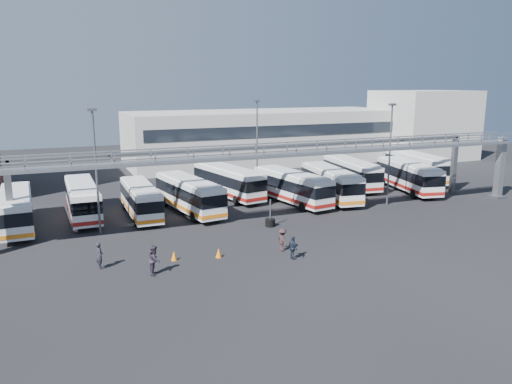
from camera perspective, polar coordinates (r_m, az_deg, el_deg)
name	(u,v)px	position (r m, az deg, el deg)	size (l,w,h in m)	color
ground	(319,238)	(40.44, 7.18, -5.21)	(140.00, 140.00, 0.00)	black
gantry	(287,160)	(44.25, 3.56, 3.70)	(51.40, 5.15, 7.10)	gray
warehouse	(264,137)	(78.36, 0.92, 6.34)	(42.00, 14.00, 8.00)	#9E9E99
building_right	(423,125)	(87.28, 18.55, 7.31)	(14.00, 12.00, 11.00)	#B2B2AD
light_pole_left	(96,165)	(41.91, -17.84, 2.96)	(0.70, 0.35, 10.21)	#4C4F54
light_pole_mid	(390,149)	(51.56, 15.06, 4.77)	(0.70, 0.35, 10.21)	#4C4F54
light_pole_back	(257,138)	(60.42, 0.13, 6.23)	(0.70, 0.35, 10.21)	#4C4F54
bus_0	(16,209)	(46.66, -25.69, -1.72)	(2.78, 10.65, 3.21)	silver
bus_1	(82,199)	(48.31, -19.23, -0.71)	(2.52, 10.76, 3.27)	silver
bus_2	(141,199)	(47.29, -13.06, -0.74)	(2.46, 10.11, 3.06)	silver
bus_3	(189,194)	(47.92, -7.67, -0.19)	(4.12, 11.17, 3.32)	silver
bus_4	(228,181)	(53.83, -3.20, 1.31)	(4.61, 11.41, 3.38)	silver
bus_5	(292,186)	(51.25, 4.10, 0.69)	(4.09, 11.13, 3.30)	silver
bus_6	(331,182)	(53.56, 8.52, 1.12)	(4.04, 11.28, 3.35)	silver
bus_7	(351,172)	(60.24, 10.84, 2.25)	(3.88, 11.11, 3.31)	silver
bus_8	(408,175)	(59.54, 17.00, 1.84)	(4.69, 11.37, 3.37)	silver
bus_9	(417,166)	(66.24, 17.91, 2.86)	(4.43, 11.82, 3.51)	silver
pedestrian_a	(100,255)	(34.97, -17.44, -6.93)	(0.67, 0.44, 1.84)	black
pedestrian_b	(155,260)	(33.09, -11.51, -7.63)	(0.93, 0.73, 1.92)	#2B2331
pedestrian_c	(283,240)	(36.83, 3.05, -5.49)	(1.11, 0.64, 1.72)	#302021
pedestrian_d	(293,248)	(35.20, 4.23, -6.38)	(0.99, 0.41, 1.69)	#1B2332
cone_left	(174,256)	(35.55, -9.34, -7.19)	(0.42, 0.42, 0.67)	orange
cone_right	(219,253)	(35.74, -4.29, -6.93)	(0.44, 0.44, 0.69)	orange
tire_stack	(270,222)	(43.17, 1.63, -3.43)	(0.85, 0.85, 2.41)	black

